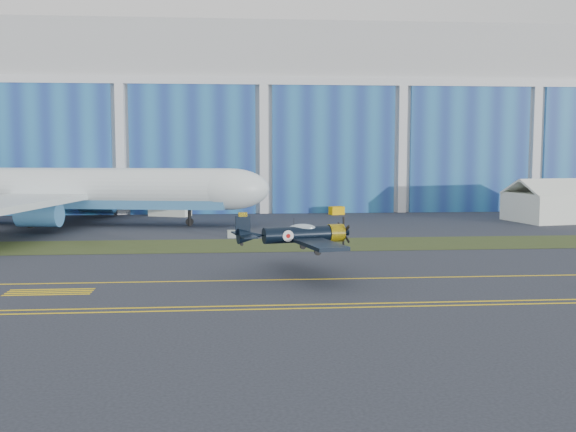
{
  "coord_description": "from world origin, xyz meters",
  "views": [
    {
      "loc": [
        -5.1,
        -56.19,
        10.07
      ],
      "look_at": [
        0.16,
        6.13,
        3.85
      ],
      "focal_mm": 42.0,
      "sensor_mm": 36.0,
      "label": 1
    }
  ],
  "objects": [
    {
      "name": "ground",
      "position": [
        0.0,
        0.0,
        0.0
      ],
      "size": [
        260.0,
        260.0,
        0.0
      ],
      "primitive_type": "plane",
      "color": "#2C303A",
      "rests_on": "ground"
    },
    {
      "name": "barrier_b",
      "position": [
        -0.5,
        20.99,
        0.45
      ],
      "size": [
        2.0,
        0.6,
        0.9
      ],
      "primitive_type": "cube",
      "rotation": [
        0.0,
        0.0,
        0.0
      ],
      "color": "gray",
      "rests_on": "ground"
    },
    {
      "name": "edge_line_far",
      "position": [
        0.0,
        -13.5,
        0.01
      ],
      "size": [
        80.0,
        0.2,
        0.02
      ],
      "primitive_type": "cube",
      "color": "yellow",
      "rests_on": "ground"
    },
    {
      "name": "taxiway_centreline",
      "position": [
        0.0,
        -5.0,
        0.01
      ],
      "size": [
        200.0,
        0.2,
        0.02
      ],
      "primitive_type": "cube",
      "color": "yellow",
      "rests_on": "ground"
    },
    {
      "name": "hangar",
      "position": [
        0.0,
        71.79,
        14.96
      ],
      "size": [
        220.0,
        45.7,
        30.0
      ],
      "color": "silver",
      "rests_on": "ground"
    },
    {
      "name": "shipping_container",
      "position": [
        -14.39,
        46.15,
        1.33
      ],
      "size": [
        6.59,
        4.53,
        2.65
      ],
      "primitive_type": "cube",
      "rotation": [
        0.0,
        0.0,
        -0.38
      ],
      "color": "white",
      "rests_on": "ground"
    },
    {
      "name": "hold_short_ladder",
      "position": [
        -18.0,
        -8.1,
        0.01
      ],
      "size": [
        6.0,
        2.4,
        0.02
      ],
      "primitive_type": null,
      "color": "yellow",
      "rests_on": "ground"
    },
    {
      "name": "edge_line_near",
      "position": [
        0.0,
        -14.5,
        0.01
      ],
      "size": [
        80.0,
        0.2,
        0.02
      ],
      "primitive_type": "cube",
      "color": "yellow",
      "rests_on": "ground"
    },
    {
      "name": "tug",
      "position": [
        11.09,
        46.32,
        0.63
      ],
      "size": [
        2.48,
        1.98,
        1.26
      ],
      "primitive_type": "cube",
      "rotation": [
        0.0,
        0.0,
        0.34
      ],
      "color": "#F9BA07",
      "rests_on": "ground"
    },
    {
      "name": "warbird",
      "position": [
        0.16,
        -2.87,
        3.25
      ],
      "size": [
        13.38,
        15.0,
        3.81
      ],
      "rotation": [
        0.0,
        0.0,
        0.24
      ],
      "color": "black",
      "rests_on": "ground"
    },
    {
      "name": "barrier_a",
      "position": [
        -4.59,
        20.08,
        0.45
      ],
      "size": [
        2.02,
        0.68,
        0.9
      ],
      "primitive_type": "cube",
      "rotation": [
        0.0,
        0.0,
        0.04
      ],
      "color": "#8D9B94",
      "rests_on": "ground"
    },
    {
      "name": "tent",
      "position": [
        40.66,
        34.35,
        3.01
      ],
      "size": [
        14.52,
        11.76,
        6.02
      ],
      "rotation": [
        0.0,
        0.0,
        0.19
      ],
      "color": "white",
      "rests_on": "ground"
    },
    {
      "name": "grass_median",
      "position": [
        0.0,
        14.0,
        0.02
      ],
      "size": [
        260.0,
        10.0,
        0.02
      ],
      "primitive_type": "cube",
      "color": "#475128",
      "rests_on": "ground"
    },
    {
      "name": "jetliner",
      "position": [
        -27.44,
        35.96,
        10.78
      ],
      "size": [
        70.24,
        62.7,
        21.55
      ],
      "rotation": [
        0.0,
        0.0,
        -0.18
      ],
      "color": "white",
      "rests_on": "ground"
    }
  ]
}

